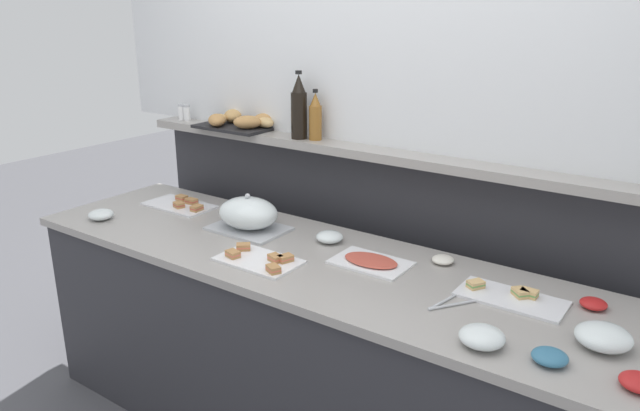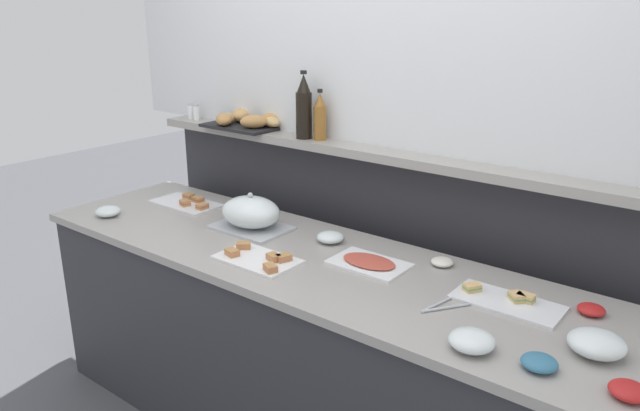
% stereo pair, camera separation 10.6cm
% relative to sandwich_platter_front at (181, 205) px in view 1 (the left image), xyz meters
% --- Properties ---
extents(ground_plane, '(12.00, 12.00, 0.00)m').
position_rel_sandwich_platter_front_xyz_m(ground_plane, '(0.91, 0.45, -0.89)').
color(ground_plane, '#4C4C51').
extents(buffet_counter, '(2.67, 0.73, 0.88)m').
position_rel_sandwich_platter_front_xyz_m(buffet_counter, '(0.91, -0.15, -0.45)').
color(buffet_counter, '#2D2D33').
rests_on(buffet_counter, ground_plane).
extents(back_ledge_unit, '(2.67, 0.22, 1.24)m').
position_rel_sandwich_platter_front_xyz_m(back_ledge_unit, '(0.91, 0.39, -0.24)').
color(back_ledge_unit, '#2D2D33').
rests_on(back_ledge_unit, ground_plane).
extents(sandwich_platter_front, '(0.36, 0.20, 0.04)m').
position_rel_sandwich_platter_front_xyz_m(sandwich_platter_front, '(0.00, 0.00, 0.00)').
color(sandwich_platter_front, silver).
rests_on(sandwich_platter_front, buffet_counter).
extents(sandwich_platter_side, '(0.33, 0.20, 0.04)m').
position_rel_sandwich_platter_front_xyz_m(sandwich_platter_side, '(0.77, -0.30, 0.00)').
color(sandwich_platter_side, white).
rests_on(sandwich_platter_side, buffet_counter).
extents(sandwich_platter_rear, '(0.36, 0.18, 0.04)m').
position_rel_sandwich_platter_front_xyz_m(sandwich_platter_rear, '(1.68, -0.04, -0.00)').
color(sandwich_platter_rear, silver).
rests_on(sandwich_platter_rear, buffet_counter).
extents(cold_cuts_platter, '(0.30, 0.20, 0.02)m').
position_rel_sandwich_platter_front_xyz_m(cold_cuts_platter, '(1.14, -0.06, -0.00)').
color(cold_cuts_platter, white).
rests_on(cold_cuts_platter, buffet_counter).
extents(serving_cloche, '(0.34, 0.24, 0.17)m').
position_rel_sandwich_platter_front_xyz_m(serving_cloche, '(0.50, -0.05, 0.06)').
color(serving_cloche, '#B7BABF').
rests_on(serving_cloche, buffet_counter).
extents(glass_bowl_large, '(0.12, 0.12, 0.05)m').
position_rel_sandwich_platter_front_xyz_m(glass_bowl_large, '(0.88, 0.03, 0.01)').
color(glass_bowl_large, silver).
rests_on(glass_bowl_large, buffet_counter).
extents(glass_bowl_medium, '(0.16, 0.16, 0.07)m').
position_rel_sandwich_platter_front_xyz_m(glass_bowl_medium, '(2.00, -0.19, 0.02)').
color(glass_bowl_medium, silver).
rests_on(glass_bowl_medium, buffet_counter).
extents(glass_bowl_small, '(0.12, 0.12, 0.05)m').
position_rel_sandwich_platter_front_xyz_m(glass_bowl_small, '(-0.17, -0.35, 0.01)').
color(glass_bowl_small, silver).
rests_on(glass_bowl_small, buffet_counter).
extents(glass_bowl_extra, '(0.14, 0.14, 0.05)m').
position_rel_sandwich_platter_front_xyz_m(glass_bowl_extra, '(1.71, -0.39, 0.02)').
color(glass_bowl_extra, silver).
rests_on(glass_bowl_extra, buffet_counter).
extents(condiment_bowl_cream, '(0.09, 0.09, 0.03)m').
position_rel_sandwich_platter_front_xyz_m(condiment_bowl_cream, '(1.93, 0.05, 0.01)').
color(condiment_bowl_cream, red).
rests_on(condiment_bowl_cream, buffet_counter).
extents(condiment_bowl_red, '(0.10, 0.10, 0.04)m').
position_rel_sandwich_platter_front_xyz_m(condiment_bowl_red, '(2.13, -0.35, 0.01)').
color(condiment_bowl_red, red).
rests_on(condiment_bowl_red, buffet_counter).
extents(condiment_bowl_dark, '(0.09, 0.09, 0.03)m').
position_rel_sandwich_platter_front_xyz_m(condiment_bowl_dark, '(1.36, 0.10, 0.01)').
color(condiment_bowl_dark, silver).
rests_on(condiment_bowl_dark, buffet_counter).
extents(condiment_bowl_teal, '(0.10, 0.10, 0.04)m').
position_rel_sandwich_platter_front_xyz_m(condiment_bowl_teal, '(1.90, -0.36, 0.01)').
color(condiment_bowl_teal, teal).
rests_on(condiment_bowl_teal, buffet_counter).
extents(serving_tongs, '(0.11, 0.18, 0.01)m').
position_rel_sandwich_platter_front_xyz_m(serving_tongs, '(1.52, -0.20, -0.00)').
color(serving_tongs, '#B7BABF').
rests_on(serving_tongs, buffet_counter).
extents(vinegar_bottle_amber, '(0.06, 0.06, 0.24)m').
position_rel_sandwich_platter_front_xyz_m(vinegar_bottle_amber, '(0.60, 0.32, 0.45)').
color(vinegar_bottle_amber, '#8E5B23').
rests_on(vinegar_bottle_amber, back_ledge_unit).
extents(wine_bottle_dark, '(0.08, 0.08, 0.32)m').
position_rel_sandwich_platter_front_xyz_m(wine_bottle_dark, '(0.52, 0.30, 0.49)').
color(wine_bottle_dark, black).
rests_on(wine_bottle_dark, back_ledge_unit).
extents(salt_shaker, '(0.03, 0.03, 0.09)m').
position_rel_sandwich_platter_front_xyz_m(salt_shaker, '(-0.31, 0.32, 0.39)').
color(salt_shaker, white).
rests_on(salt_shaker, back_ledge_unit).
extents(pepper_shaker, '(0.03, 0.03, 0.09)m').
position_rel_sandwich_platter_front_xyz_m(pepper_shaker, '(-0.26, 0.32, 0.39)').
color(pepper_shaker, white).
rests_on(pepper_shaker, back_ledge_unit).
extents(bread_basket, '(0.43, 0.31, 0.08)m').
position_rel_sandwich_platter_front_xyz_m(bread_basket, '(0.12, 0.32, 0.39)').
color(bread_basket, black).
rests_on(bread_basket, back_ledge_unit).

